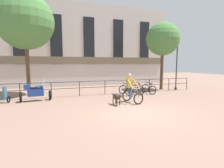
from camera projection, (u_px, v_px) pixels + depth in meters
ground_plane at (138, 113)px, 8.06m from camera, size 60.00×60.00×0.00m
canal_railing at (105, 85)px, 12.86m from camera, size 15.05×0.05×1.05m
building_facade at (88, 46)px, 17.90m from camera, size 18.00×0.72×8.28m
cyclist_with_bike at (131, 89)px, 10.27m from camera, size 0.90×1.28×1.70m
dog at (117, 97)px, 9.62m from camera, size 0.42×1.00×0.64m
parked_motorcycle at (35, 92)px, 10.62m from camera, size 1.83×0.82×1.35m
parked_bicycle_near_lamp at (126, 90)px, 12.75m from camera, size 0.75×1.16×0.86m
parked_bicycle_mid_left at (138, 89)px, 13.05m from camera, size 0.76×1.17×0.86m
parked_bicycle_mid_right at (149, 89)px, 13.36m from camera, size 0.66×1.11×0.86m
street_lamp at (177, 60)px, 15.01m from camera, size 0.28×0.28×4.60m
tree_canalside_left at (25, 22)px, 12.03m from camera, size 3.88×3.88×7.12m
tree_canalside_right at (163, 39)px, 15.08m from camera, size 2.86×2.86×5.83m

